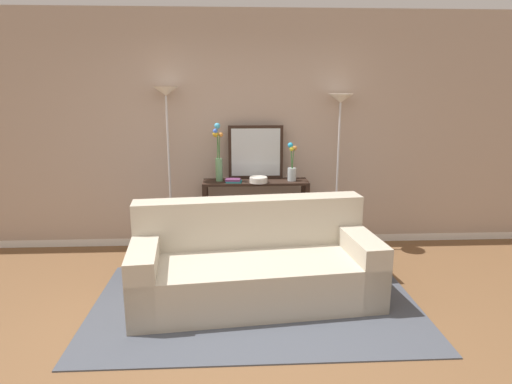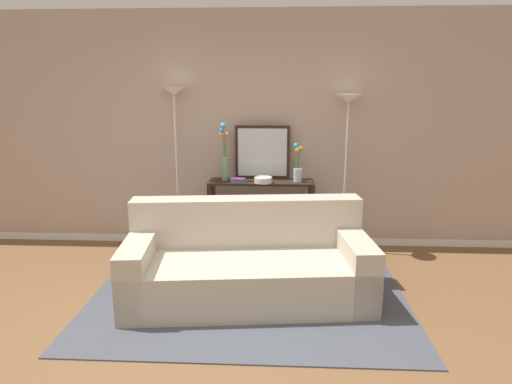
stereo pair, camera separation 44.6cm
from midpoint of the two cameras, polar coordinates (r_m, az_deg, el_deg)
The scene contains 13 objects.
ground_plane at distance 3.49m, azimuth -7.46°, elevation -20.09°, with size 16.00×16.00×0.02m, color brown.
back_wall at distance 5.32m, azimuth -5.99°, elevation 7.69°, with size 12.00×0.15×2.77m.
area_rug at distance 4.08m, azimuth -3.27°, elevation -14.38°, with size 2.89×1.79×0.01m.
couch at distance 4.10m, azimuth -3.42°, elevation -9.55°, with size 2.27×1.16×0.88m.
console_table at distance 5.13m, azimuth -2.54°, elevation -1.61°, with size 1.21×0.33×0.86m.
floor_lamp_left at distance 5.13m, azimuth -13.91°, elevation 8.52°, with size 0.28×0.28×1.91m.
floor_lamp_right at distance 5.14m, azimuth 8.30°, elevation 8.09°, with size 0.28×0.28×1.83m.
wall_mirror at distance 5.15m, azimuth -2.52°, elevation 5.14°, with size 0.64×0.02×0.62m.
vase_tall_flowers at distance 5.05m, azimuth -7.44°, elevation 4.66°, with size 0.12×0.11×0.66m.
vase_short_flowers at distance 5.04m, azimuth 2.16°, elevation 3.21°, with size 0.11×0.11×0.44m.
fruit_bowl at distance 4.97m, azimuth -2.25°, elevation 1.58°, with size 0.20×0.20×0.07m.
book_stack at distance 5.00m, azimuth -5.50°, elevation 1.46°, with size 0.19×0.16×0.04m.
book_row_under_console at distance 5.30m, azimuth -6.24°, elevation -7.07°, with size 0.29×0.18×0.13m.
Camera 1 is at (0.05, -2.90, 1.91)m, focal length 30.91 mm.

